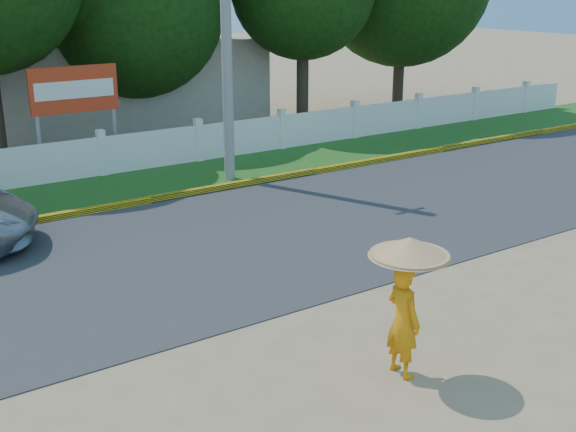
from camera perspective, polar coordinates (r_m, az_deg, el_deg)
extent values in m
plane|color=#9E8460|center=(11.55, 5.64, -8.71)|extent=(120.00, 120.00, 0.00)
cube|color=#38383A|center=(14.97, -5.38, -2.24)|extent=(60.00, 7.00, 0.02)
cube|color=#2D601E|center=(19.53, -12.88, 2.26)|extent=(60.00, 3.50, 0.03)
cube|color=yellow|center=(18.00, -10.88, 1.26)|extent=(40.00, 0.18, 0.16)
cube|color=silver|center=(20.72, -14.48, 4.57)|extent=(40.00, 0.10, 1.10)
cube|color=#B7AD99|center=(27.84, -13.72, 10.17)|extent=(10.00, 6.00, 3.20)
cylinder|color=gray|center=(19.20, -4.96, 16.18)|extent=(0.28, 0.28, 9.15)
imported|color=orange|center=(9.99, 9.08, -8.20)|extent=(0.40, 0.59, 1.61)
cylinder|color=gray|center=(9.77, 9.47, -4.86)|extent=(0.02, 0.02, 1.04)
cone|color=tan|center=(9.61, 9.61, -2.41)|extent=(1.10, 1.10, 0.27)
cylinder|color=gray|center=(21.27, -19.06, 5.73)|extent=(0.12, 0.12, 2.00)
cylinder|color=gray|center=(21.92, -13.51, 6.57)|extent=(0.12, 0.12, 2.00)
cube|color=red|center=(21.35, -16.55, 9.57)|extent=(2.50, 0.12, 1.30)
cube|color=silver|center=(21.30, -16.50, 9.56)|extent=(2.25, 0.02, 0.49)
cylinder|color=#473828|center=(25.34, -11.63, 9.04)|extent=(0.44, 0.44, 2.74)
sphere|color=#163F0E|center=(25.06, -12.08, 15.80)|extent=(5.89, 5.89, 5.89)
cylinder|color=#473828|center=(26.73, 1.16, 10.82)|extent=(0.44, 0.44, 3.62)
cylinder|color=#473828|center=(30.42, 8.74, 11.31)|extent=(0.44, 0.44, 3.42)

